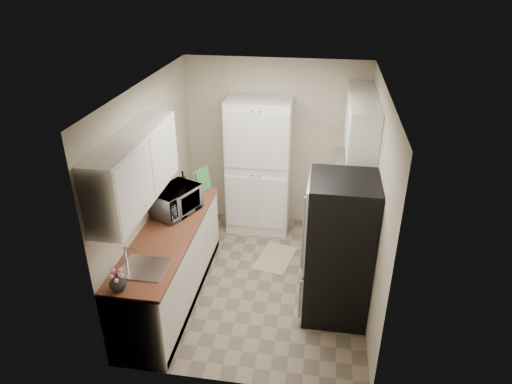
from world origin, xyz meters
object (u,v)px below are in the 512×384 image
pantry_cabinet (259,167)px  wine_bottle (183,183)px  toaster_oven (347,170)px  electric_range (339,239)px  refrigerator (339,250)px  microwave (176,201)px

pantry_cabinet → wine_bottle: (-0.87, -0.82, 0.07)m
toaster_oven → electric_range: bearing=-83.1°
electric_range → toaster_oven: bearing=85.1°
toaster_oven → wine_bottle: bearing=-146.5°
refrigerator → wine_bottle: refrigerator is taller
electric_range → toaster_oven: electric_range is taller
electric_range → microwave: 2.12m
microwave → wine_bottle: (-0.05, 0.50, -0.01)m
refrigerator → electric_range: bearing=87.5°
pantry_cabinet → refrigerator: bearing=-56.5°
pantry_cabinet → refrigerator: pantry_cabinet is taller
wine_bottle → toaster_oven: size_ratio=0.83×
wine_bottle → pantry_cabinet: bearing=43.2°
wine_bottle → toaster_oven: (2.13, 0.85, -0.04)m
toaster_oven → pantry_cabinet: bearing=-167.0°
pantry_cabinet → wine_bottle: pantry_cabinet is taller
refrigerator → microwave: 2.02m
pantry_cabinet → toaster_oven: pantry_cabinet is taller
pantry_cabinet → microwave: (-0.82, -1.32, 0.08)m
pantry_cabinet → microwave: 1.55m
electric_range → microwave: (-1.99, -0.39, 0.60)m
wine_bottle → toaster_oven: bearing=21.6°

